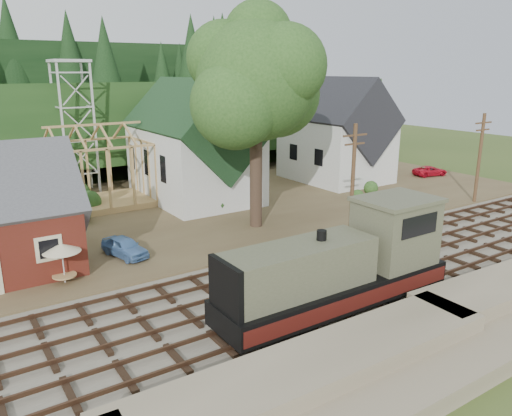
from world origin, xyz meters
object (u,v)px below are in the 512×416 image
patio_set (62,250)px  locomotive (344,266)px  car_red (430,171)px  car_blue (125,247)px

patio_set → locomotive: bearing=-42.9°
locomotive → car_red: bearing=30.8°
locomotive → car_blue: 14.11m
car_red → patio_set: (-40.42, -7.36, 1.37)m
car_blue → car_red: 36.69m
car_blue → patio_set: 4.77m
locomotive → car_blue: size_ratio=3.50×
locomotive → car_red: (29.43, 17.58, -1.39)m
car_red → patio_set: 41.11m
locomotive → car_red: locomotive is taller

